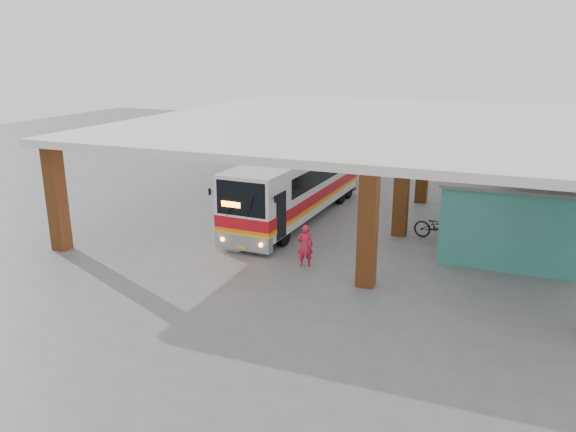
% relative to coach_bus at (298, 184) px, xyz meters
% --- Properties ---
extents(ground, '(90.00, 90.00, 0.00)m').
position_rel_coach_bus_xyz_m(ground, '(2.10, -3.79, -1.68)').
color(ground, '#515154').
rests_on(ground, ground).
extents(brick_columns, '(20.10, 21.60, 4.35)m').
position_rel_coach_bus_xyz_m(brick_columns, '(3.53, 1.21, 0.50)').
color(brick_columns, '#944D20').
rests_on(brick_columns, ground).
extents(canopy_roof, '(21.00, 23.00, 0.30)m').
position_rel_coach_bus_xyz_m(canopy_roof, '(2.60, 2.71, 2.82)').
color(canopy_roof, beige).
rests_on(canopy_roof, brick_columns).
extents(shop_building, '(5.20, 8.20, 3.11)m').
position_rel_coach_bus_xyz_m(shop_building, '(9.60, 0.21, -0.11)').
color(shop_building, '#2E7366').
rests_on(shop_building, ground).
extents(coach_bus, '(2.88, 11.67, 3.37)m').
position_rel_coach_bus_xyz_m(coach_bus, '(0.00, 0.00, 0.00)').
color(coach_bus, silver).
rests_on(coach_bus, ground).
extents(motorcycle, '(2.31, 1.19, 1.15)m').
position_rel_coach_bus_xyz_m(motorcycle, '(6.80, -0.89, -1.10)').
color(motorcycle, black).
rests_on(motorcycle, ground).
extents(pedestrian, '(0.70, 0.59, 1.63)m').
position_rel_coach_bus_xyz_m(pedestrian, '(2.52, -5.87, -0.86)').
color(pedestrian, red).
rests_on(pedestrian, ground).
extents(red_chair, '(0.51, 0.51, 0.84)m').
position_rel_coach_bus_xyz_m(red_chair, '(7.12, 2.01, -1.29)').
color(red_chair, red).
rests_on(red_chair, ground).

